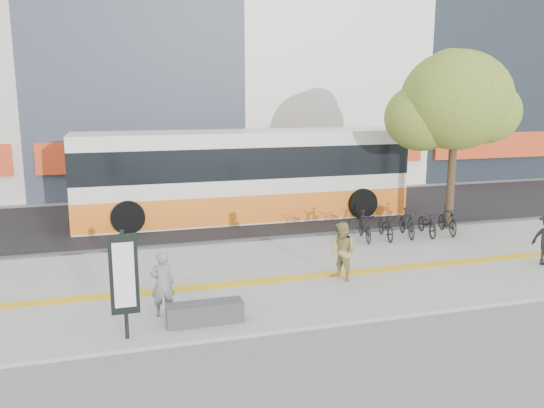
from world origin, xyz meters
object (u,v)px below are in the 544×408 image
object	(u,v)px
street_tree	(453,103)
bus	(243,177)
signboard	(124,276)
pedestrian_tan	(343,252)
bench	(205,313)
seated_woman	(162,284)

from	to	relation	value
street_tree	bus	world-z (taller)	street_tree
signboard	street_tree	size ratio (longest dim) A/B	0.35
pedestrian_tan	bench	bearing A→B (deg)	-92.67
signboard	seated_woman	xyz separation A→B (m)	(0.80, 0.98, -0.56)
street_tree	pedestrian_tan	distance (m)	8.18
bench	signboard	world-z (taller)	signboard
bench	signboard	distance (m)	1.94
bench	street_tree	xyz separation A→B (m)	(9.78, 6.02, 4.21)
street_tree	pedestrian_tan	size ratio (longest dim) A/B	4.14
pedestrian_tan	signboard	bearing A→B (deg)	-96.34
bench	seated_woman	world-z (taller)	seated_woman
bench	seated_woman	size ratio (longest dim) A/B	1.11
bench	street_tree	world-z (taller)	street_tree
bus	signboard	bearing A→B (deg)	-115.44
signboard	pedestrian_tan	xyz separation A→B (m)	(5.47, 2.03, -0.53)
bus	pedestrian_tan	size ratio (longest dim) A/B	8.29
bench	pedestrian_tan	bearing A→B (deg)	24.05
street_tree	seated_woman	distance (m)	12.42
seated_woman	pedestrian_tan	bearing A→B (deg)	-168.00
seated_woman	pedestrian_tan	xyz separation A→B (m)	(4.67, 1.05, 0.04)
bench	street_tree	distance (m)	12.23
signboard	bus	distance (m)	11.08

